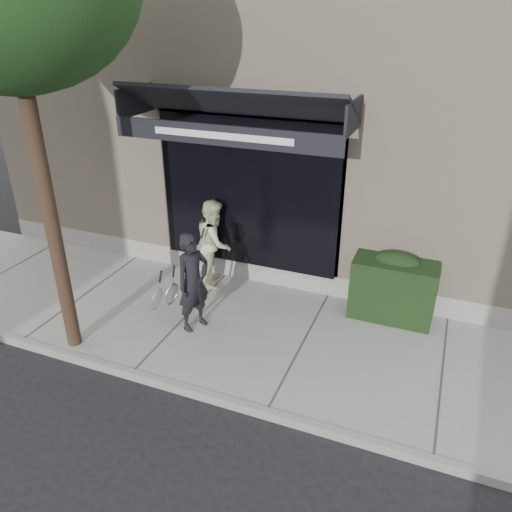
% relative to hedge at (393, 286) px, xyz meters
% --- Properties ---
extents(ground, '(80.00, 80.00, 0.00)m').
position_rel_hedge_xyz_m(ground, '(-1.10, -1.25, -0.66)').
color(ground, black).
rests_on(ground, ground).
extents(sidewalk, '(20.00, 3.00, 0.12)m').
position_rel_hedge_xyz_m(sidewalk, '(-1.10, -1.25, -0.60)').
color(sidewalk, gray).
rests_on(sidewalk, ground).
extents(curb, '(20.00, 0.10, 0.14)m').
position_rel_hedge_xyz_m(curb, '(-1.10, -2.80, -0.59)').
color(curb, gray).
rests_on(curb, ground).
extents(building_facade, '(14.30, 8.04, 5.64)m').
position_rel_hedge_xyz_m(building_facade, '(-1.11, 3.71, 2.08)').
color(building_facade, '#C5B397').
rests_on(building_facade, ground).
extents(hedge, '(1.30, 0.70, 1.14)m').
position_rel_hedge_xyz_m(hedge, '(0.00, 0.00, 0.00)').
color(hedge, black).
rests_on(hedge, sidewalk).
extents(pedestrian_front, '(0.81, 0.88, 1.59)m').
position_rel_hedge_xyz_m(pedestrian_front, '(-2.82, -1.48, 0.25)').
color(pedestrian_front, black).
rests_on(pedestrian_front, sidewalk).
extents(pedestrian_back, '(0.82, 0.98, 1.59)m').
position_rel_hedge_xyz_m(pedestrian_back, '(-3.15, -0.05, 0.26)').
color(pedestrian_back, beige).
rests_on(pedestrian_back, sidewalk).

